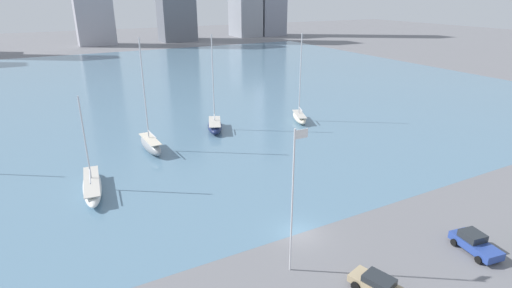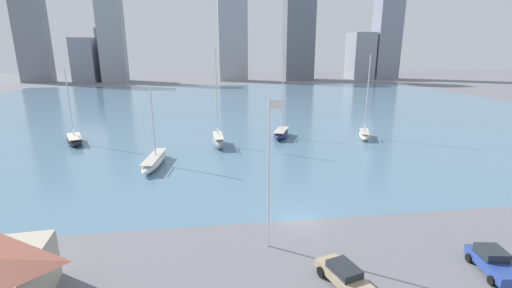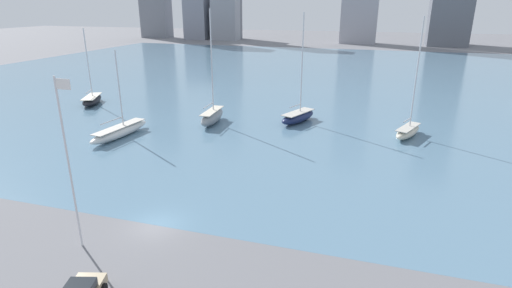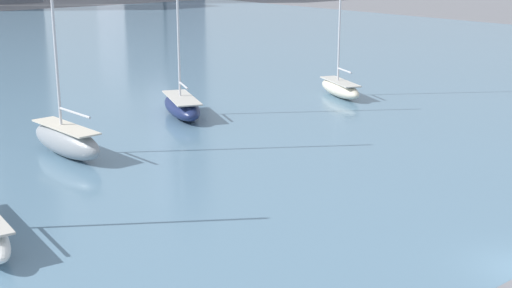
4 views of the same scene
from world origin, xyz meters
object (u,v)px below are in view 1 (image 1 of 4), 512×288
object	(u,v)px
parked_sedan_tan	(379,285)
sailboat_navy	(215,125)
sailboat_gray	(151,144)
flag_pole	(293,198)
sailboat_cream	(299,116)
parked_pickup_blue	(475,243)
sailboat_white	(92,186)

from	to	relation	value
parked_sedan_tan	sailboat_navy	bearing A→B (deg)	68.19
sailboat_gray	flag_pole	bearing A→B (deg)	-86.65
sailboat_navy	parked_sedan_tan	world-z (taller)	sailboat_navy
sailboat_cream	parked_pickup_blue	world-z (taller)	sailboat_cream
sailboat_cream	sailboat_navy	bearing A→B (deg)	-167.74
sailboat_navy	sailboat_gray	world-z (taller)	sailboat_gray
sailboat_cream	parked_sedan_tan	size ratio (longest dim) A/B	3.23
sailboat_cream	parked_sedan_tan	distance (m)	44.43
sailboat_white	parked_sedan_tan	bearing A→B (deg)	-52.83
parked_sedan_tan	flag_pole	bearing A→B (deg)	111.84
flag_pole	parked_pickup_blue	bearing A→B (deg)	-19.67
flag_pole	sailboat_gray	world-z (taller)	sailboat_gray
sailboat_gray	parked_pickup_blue	world-z (taller)	sailboat_gray
sailboat_navy	sailboat_cream	size ratio (longest dim) A/B	1.02
sailboat_gray	sailboat_cream	bearing A→B (deg)	1.27
sailboat_gray	parked_sedan_tan	world-z (taller)	sailboat_gray
flag_pole	parked_sedan_tan	world-z (taller)	flag_pole
flag_pole	sailboat_gray	bearing A→B (deg)	95.92
parked_sedan_tan	parked_pickup_blue	bearing A→B (deg)	-16.35
sailboat_gray	parked_sedan_tan	xyz separation A→B (m)	(7.73, -37.94, -0.34)
sailboat_white	sailboat_cream	size ratio (longest dim) A/B	0.73
sailboat_cream	sailboat_white	bearing A→B (deg)	-141.00
flag_pole	parked_pickup_blue	world-z (taller)	flag_pole
sailboat_cream	parked_sedan_tan	xyz separation A→B (m)	(-19.77, -39.79, -0.10)
sailboat_navy	sailboat_white	xyz separation A→B (m)	(-21.38, -13.96, -0.12)
parked_pickup_blue	sailboat_cream	bearing A→B (deg)	87.38
sailboat_navy	sailboat_gray	distance (m)	12.85
sailboat_gray	sailboat_navy	bearing A→B (deg)	17.82
flag_pole	sailboat_navy	world-z (taller)	sailboat_navy
parked_sedan_tan	sailboat_gray	bearing A→B (deg)	85.51
sailboat_navy	parked_pickup_blue	bearing A→B (deg)	-58.07
flag_pole	sailboat_gray	distance (m)	32.96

